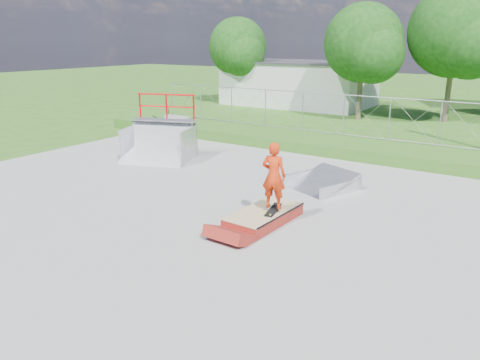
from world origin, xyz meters
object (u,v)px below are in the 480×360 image
object	(u,v)px
quarter_pipe	(157,129)
skater	(274,178)
grind_box	(264,217)
flat_bank_ramp	(321,181)

from	to	relation	value
quarter_pipe	skater	xyz separation A→B (m)	(7.02, -3.25, -0.02)
quarter_pipe	skater	distance (m)	7.74
grind_box	flat_bank_ramp	size ratio (longest dim) A/B	1.26
quarter_pipe	flat_bank_ramp	distance (m)	6.92
grind_box	quarter_pipe	world-z (taller)	quarter_pipe
flat_bank_ramp	skater	world-z (taller)	skater
flat_bank_ramp	skater	size ratio (longest dim) A/B	1.07
quarter_pipe	skater	size ratio (longest dim) A/B	1.46
quarter_pipe	grind_box	bearing A→B (deg)	-45.74
flat_bank_ramp	grind_box	bearing A→B (deg)	-69.10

